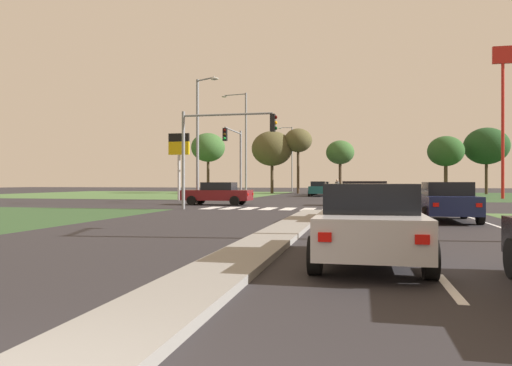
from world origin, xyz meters
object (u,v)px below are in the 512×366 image
Objects in this scene: street_lamp_fourth at (291,156)px; car_teal_eighth at (318,189)px; street_lamp_third at (244,139)px; car_navy_third at (446,201)px; treeline_fifth at (446,151)px; car_grey_sixth at (322,188)px; traffic_signal_near_left at (218,140)px; street_lamp_second at (199,134)px; pedestrian_at_median at (337,187)px; fastfood_pole_sign at (503,90)px; car_red_fourth at (364,201)px; car_white_seventh at (360,194)px; car_silver_fifth at (370,223)px; treeline_third at (298,141)px; treeline_sixth at (486,146)px; treeline_fourth at (340,153)px; traffic_signal_far_left at (235,151)px; treeline_near at (208,148)px; car_maroon_second at (217,193)px; treeline_second at (272,149)px; fuel_price_totem at (179,151)px.

car_teal_eighth is at bearing -75.45° from street_lamp_fourth.
street_lamp_fourth is (0.05, 32.23, 0.10)m from street_lamp_third.
treeline_fifth is at bearing 80.70° from car_navy_third.
car_grey_sixth is 0.42× the size of street_lamp_fourth.
street_lamp_second is (-3.19, 6.01, 1.00)m from traffic_signal_near_left.
pedestrian_at_median is 0.12× the size of fastfood_pole_sign.
car_white_seventh is at bearing 90.91° from car_red_fourth.
car_silver_fifth is 41.89m from fastfood_pole_sign.
treeline_third is at bearing 90.62° from traffic_signal_near_left.
car_silver_fifth is at bearing -63.89° from traffic_signal_near_left.
car_navy_third is 0.53× the size of treeline_sixth.
treeline_fourth is (-2.86, 46.48, 4.72)m from car_red_fourth.
treeline_near reaches higher than traffic_signal_far_left.
car_silver_fifth is at bearing -155.94° from car_maroon_second.
treeline_third is at bearing -57.87° from car_grey_sixth.
treeline_sixth is at bearing 74.87° from car_navy_third.
fastfood_pole_sign is at bearing 26.12° from traffic_signal_far_left.
car_red_fourth is 46.71m from treeline_second.
street_lamp_third reaches higher than car_red_fourth.
street_lamp_third is 1.45× the size of treeline_fourth.
treeline_fifth reaches higher than traffic_signal_near_left.
treeline_third reaches higher than car_white_seventh.
street_lamp_third is at bearing 112.88° from car_red_fourth.
traffic_signal_far_left is (-5.34, -15.06, 3.22)m from car_teal_eighth.
fuel_price_totem is at bearing -111.89° from car_white_seventh.
car_red_fourth is at bearing -67.12° from street_lamp_third.
treeline_second is 22.14m from treeline_fifth.
car_navy_third is at bearing -52.40° from traffic_signal_far_left.
car_maroon_second is 0.43× the size of street_lamp_fourth.
car_maroon_second is 1.03× the size of car_grey_sixth.
car_navy_third is 18.88m from street_lamp_second.
treeline_fifth is at bearing -35.28° from street_lamp_fourth.
car_red_fourth is (9.55, -11.98, 0.02)m from car_maroon_second.
treeline_second reaches higher than fuel_price_totem.
car_silver_fifth is 0.50× the size of street_lamp_second.
car_grey_sixth is at bearing -89.82° from car_teal_eighth.
street_lamp_fourth is 1.27× the size of treeline_near.
treeline_near is 9.12m from treeline_second.
car_teal_eighth is 0.42× the size of street_lamp_fourth.
street_lamp_second is 33.63m from treeline_near.
fastfood_pole_sign reaches higher than car_maroon_second.
street_lamp_fourth is 15.57m from treeline_fourth.
treeline_fifth is (25.32, 25.07, 1.24)m from fuel_price_totem.
fastfood_pole_sign is at bearing -99.06° from treeline_sixth.
treeline_fourth is at bearing 75.89° from traffic_signal_far_left.
treeline_third reaches higher than treeline_second.
street_lamp_fourth is 17.46m from treeline_near.
car_red_fourth is at bearing -9.16° from pedestrian_at_median.
traffic_signal_far_left is 29.23m from treeline_fourth.
car_maroon_second is 0.53× the size of street_lamp_second.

